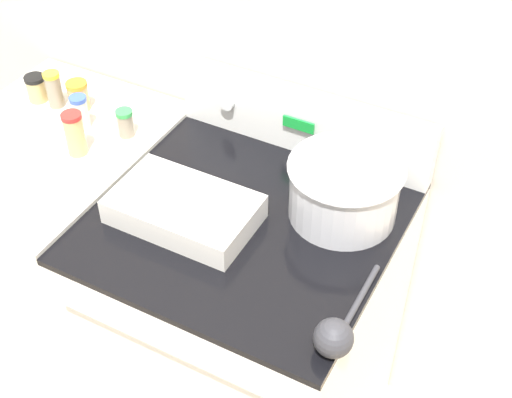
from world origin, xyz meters
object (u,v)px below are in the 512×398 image
spice_jar_black_cap (36,88)px  spice_jar_yellow_cap (54,89)px  spice_jar_orange_cap (78,96)px  ladle (335,335)px  spice_jar_green_cap (125,123)px  spice_jar_red_cap (75,134)px  casserole_dish (184,208)px  spice_jar_blue_cap (80,112)px  mixing_bowl (344,187)px

spice_jar_black_cap → spice_jar_yellow_cap: bearing=2.4°
spice_jar_orange_cap → spice_jar_black_cap: bearing=-171.3°
ladle → spice_jar_green_cap: size_ratio=3.71×
spice_jar_red_cap → casserole_dish: bearing=-11.1°
spice_jar_orange_cap → casserole_dish: bearing=-25.4°
ladle → spice_jar_green_cap: bearing=154.2°
spice_jar_green_cap → spice_jar_orange_cap: size_ratio=0.90×
casserole_dish → spice_jar_orange_cap: spice_jar_orange_cap is taller
ladle → spice_jar_yellow_cap: size_ratio=2.70×
spice_jar_red_cap → spice_jar_yellow_cap: 0.25m
spice_jar_blue_cap → spice_jar_black_cap: (-0.20, 0.05, -0.01)m
ladle → spice_jar_yellow_cap: 1.14m
casserole_dish → mixing_bowl: bearing=31.2°
mixing_bowl → spice_jar_black_cap: size_ratio=3.51×
mixing_bowl → spice_jar_black_cap: bearing=178.7°
spice_jar_blue_cap → spice_jar_red_cap: bearing=-57.6°
casserole_dish → spice_jar_yellow_cap: size_ratio=3.16×
spice_jar_orange_cap → spice_jar_yellow_cap: spice_jar_yellow_cap is taller
spice_jar_blue_cap → spice_jar_black_cap: 0.21m
spice_jar_red_cap → spice_jar_blue_cap: 0.12m
spice_jar_black_cap → casserole_dish: bearing=-18.9°
casserole_dish → spice_jar_black_cap: size_ratio=4.35×
spice_jar_blue_cap → spice_jar_yellow_cap: 0.15m
spice_jar_blue_cap → spice_jar_yellow_cap: bearing=159.2°
spice_jar_red_cap → spice_jar_yellow_cap: bearing=142.9°
casserole_dish → spice_jar_blue_cap: bearing=158.8°
spice_jar_red_cap → spice_jar_orange_cap: bearing=126.8°
casserole_dish → spice_jar_green_cap: (-0.32, 0.20, 0.01)m
casserole_dish → spice_jar_red_cap: size_ratio=2.77×
mixing_bowl → spice_jar_orange_cap: bearing=177.0°
spice_jar_black_cap → spice_jar_red_cap: bearing=-28.9°
ladle → mixing_bowl: bearing=110.9°
mixing_bowl → spice_jar_orange_cap: size_ratio=3.15×
spice_jar_yellow_cap → spice_jar_blue_cap: bearing=-20.8°
casserole_dish → spice_jar_yellow_cap: spice_jar_yellow_cap is taller
spice_jar_yellow_cap → casserole_dish: bearing=-21.1°
spice_jar_yellow_cap → spice_jar_black_cap: (-0.07, -0.00, -0.02)m
casserole_dish → spice_jar_orange_cap: 0.57m
ladle → spice_jar_black_cap: spice_jar_black_cap is taller
spice_jar_green_cap → spice_jar_orange_cap: spice_jar_orange_cap is taller
spice_jar_red_cap → spice_jar_black_cap: size_ratio=1.57×
spice_jar_green_cap → spice_jar_orange_cap: bearing=168.3°
spice_jar_red_cap → spice_jar_black_cap: (-0.27, 0.15, -0.02)m
mixing_bowl → spice_jar_green_cap: size_ratio=3.50×
ladle → spice_jar_orange_cap: (-0.99, 0.42, 0.02)m
mixing_bowl → casserole_dish: mixing_bowl is taller
ladle → spice_jar_yellow_cap: spice_jar_yellow_cap is taller
spice_jar_green_cap → spice_jar_blue_cap: (-0.13, -0.03, 0.01)m
spice_jar_blue_cap → spice_jar_orange_cap: size_ratio=1.14×
spice_jar_orange_cap → spice_jar_yellow_cap: 0.08m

